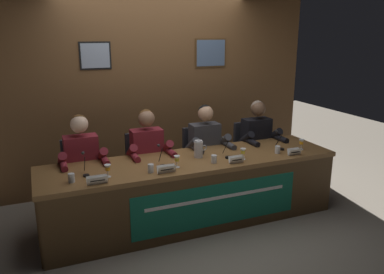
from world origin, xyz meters
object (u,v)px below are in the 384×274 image
(nameplate_center_right, at_px, (236,160))
(chair_far_right, at_px, (251,156))
(chair_center_right, at_px, (201,163))
(panelist_center_right, at_px, (207,147))
(microphone_far_left, at_px, (85,168))
(chair_far_left, at_px, (82,180))
(water_cup_far_left, at_px, (71,178))
(nameplate_far_right, at_px, (294,152))
(microphone_center_left, at_px, (161,159))
(panelist_center_left, at_px, (149,154))
(juice_glass_center_right, at_px, (243,152))
(juice_glass_far_right, at_px, (302,142))
(juice_glass_far_left, at_px, (108,168))
(chair_center_left, at_px, (145,171))
(panelist_far_left, at_px, (83,162))
(nameplate_center_left, at_px, (167,169))
(water_cup_far_right, at_px, (277,150))
(water_cup_center_right, at_px, (214,159))
(water_cup_center_left, at_px, (151,169))
(microphone_center_right, at_px, (226,151))
(juice_glass_center_left, at_px, (177,159))
(water_pitcher_central, at_px, (199,149))
(microphone_far_right, at_px, (280,143))
(nameplate_far_left, at_px, (97,180))

(nameplate_center_right, xyz_separation_m, chair_far_right, (0.73, 0.91, -0.33))
(chair_center_right, relative_size, panelist_center_right, 0.73)
(microphone_far_left, height_order, panelist_center_right, panelist_center_right)
(microphone_far_left, bearing_deg, chair_far_left, 87.33)
(water_cup_far_left, xyz_separation_m, nameplate_far_right, (2.41, -0.12, 0.00))
(microphone_center_left, distance_m, nameplate_far_right, 1.52)
(panelist_center_left, distance_m, juice_glass_center_right, 1.08)
(microphone_far_left, bearing_deg, nameplate_center_right, -9.44)
(nameplate_far_right, relative_size, juice_glass_far_right, 1.31)
(juice_glass_far_left, bearing_deg, chair_center_left, 53.48)
(panelist_far_left, relative_size, microphone_far_left, 5.65)
(nameplate_center_left, distance_m, microphone_center_left, 0.22)
(juice_glass_far_left, xyz_separation_m, water_cup_far_right, (1.94, 0.00, -0.05))
(juice_glass_far_left, height_order, water_cup_center_right, juice_glass_far_left)
(water_cup_far_left, height_order, chair_center_left, chair_center_left)
(water_cup_center_left, distance_m, nameplate_center_right, 0.92)
(panelist_far_left, bearing_deg, water_cup_far_left, -106.46)
(chair_far_left, relative_size, water_cup_far_right, 10.51)
(juice_glass_center_right, height_order, nameplate_far_right, juice_glass_center_right)
(panelist_center_left, height_order, water_cup_center_right, panelist_center_left)
(chair_far_right, bearing_deg, microphone_center_right, -137.19)
(juice_glass_far_right, height_order, water_cup_far_right, juice_glass_far_right)
(panelist_far_left, height_order, panelist_center_left, same)
(panelist_center_left, distance_m, microphone_center_left, 0.49)
(juice_glass_center_right, height_order, water_cup_center_right, juice_glass_center_right)
(juice_glass_center_left, relative_size, chair_far_right, 0.14)
(nameplate_far_right, bearing_deg, water_pitcher_central, 161.13)
(microphone_far_right, bearing_deg, water_cup_far_right, -133.25)
(nameplate_far_left, relative_size, chair_center_right, 0.21)
(nameplate_far_left, height_order, juice_glass_far_left, juice_glass_far_left)
(panelist_center_left, relative_size, chair_far_right, 1.37)
(water_cup_far_left, relative_size, chair_center_left, 0.10)
(juice_glass_center_left, height_order, water_cup_center_left, juice_glass_center_left)
(juice_glass_far_left, distance_m, chair_far_right, 2.24)
(juice_glass_center_left, distance_m, microphone_center_left, 0.17)
(chair_far_right, bearing_deg, chair_center_left, 180.00)
(nameplate_center_right, relative_size, chair_far_right, 0.18)
(water_cup_far_left, bearing_deg, juice_glass_far_left, 1.30)
(panelist_far_left, relative_size, nameplate_center_right, 7.47)
(juice_glass_center_right, bearing_deg, nameplate_center_left, -175.18)
(microphone_far_left, relative_size, panelist_center_right, 0.18)
(nameplate_center_right, bearing_deg, panelist_far_left, 154.68)
(juice_glass_far_left, distance_m, juice_glass_center_left, 0.71)
(microphone_center_right, height_order, water_cup_far_right, microphone_center_right)
(microphone_far_right, bearing_deg, microphone_center_right, -177.82)
(chair_center_left, xyz_separation_m, nameplate_center_left, (-0.03, -0.90, 0.33))
(nameplate_far_left, bearing_deg, chair_center_left, 52.82)
(chair_center_right, bearing_deg, panelist_center_right, -90.00)
(panelist_center_left, distance_m, microphone_far_right, 1.55)
(microphone_far_left, distance_m, water_pitcher_central, 1.24)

